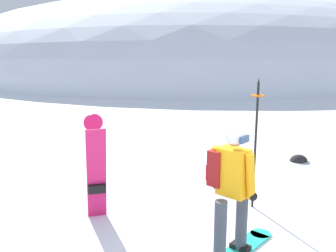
{
  "coord_description": "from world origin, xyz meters",
  "views": [
    {
      "loc": [
        -1.83,
        -3.49,
        2.79
      ],
      "look_at": [
        0.02,
        3.74,
        1.0
      ],
      "focal_mm": 43.58,
      "sensor_mm": 36.0,
      "label": 1
    }
  ],
  "objects_px": {
    "piste_marker_near": "(256,136)",
    "spare_snowboard": "(96,169)",
    "snowboarder_main": "(230,188)",
    "rock_dark": "(298,161)"
  },
  "relations": [
    {
      "from": "spare_snowboard",
      "to": "rock_dark",
      "type": "bearing_deg",
      "value": 21.68
    },
    {
      "from": "snowboarder_main",
      "to": "rock_dark",
      "type": "bearing_deg",
      "value": 47.08
    },
    {
      "from": "snowboarder_main",
      "to": "spare_snowboard",
      "type": "xyz_separation_m",
      "value": [
        -1.49,
        1.41,
        -0.11
      ]
    },
    {
      "from": "spare_snowboard",
      "to": "piste_marker_near",
      "type": "distance_m",
      "value": 2.47
    },
    {
      "from": "piste_marker_near",
      "to": "rock_dark",
      "type": "height_order",
      "value": "piste_marker_near"
    },
    {
      "from": "piste_marker_near",
      "to": "spare_snowboard",
      "type": "bearing_deg",
      "value": 177.22
    },
    {
      "from": "piste_marker_near",
      "to": "rock_dark",
      "type": "bearing_deg",
      "value": 43.31
    },
    {
      "from": "rock_dark",
      "to": "piste_marker_near",
      "type": "bearing_deg",
      "value": -136.69
    },
    {
      "from": "snowboarder_main",
      "to": "piste_marker_near",
      "type": "xyz_separation_m",
      "value": [
        0.95,
        1.29,
        0.26
      ]
    },
    {
      "from": "spare_snowboard",
      "to": "piste_marker_near",
      "type": "bearing_deg",
      "value": -2.78
    }
  ]
}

